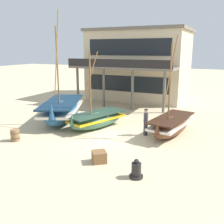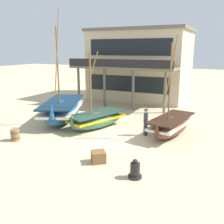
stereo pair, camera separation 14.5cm
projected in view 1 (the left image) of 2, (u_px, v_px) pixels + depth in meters
name	position (u px, v px, depth m)	size (l,w,h in m)	color
ground_plane	(105.00, 138.00, 15.62)	(120.00, 120.00, 0.00)	#CCB78E
fishing_boat_near_left	(97.00, 119.00, 17.48)	(3.00, 4.58, 5.15)	#427056
fishing_boat_centre_large	(62.00, 110.00, 18.99)	(4.44, 6.33, 7.97)	#23517A
fishing_boat_far_right	(171.00, 125.00, 15.95)	(2.27, 4.47, 6.12)	brown
fisherman_by_hull	(146.00, 122.00, 15.90)	(0.26, 0.38, 1.68)	#33333D
capstan_winch	(136.00, 170.00, 10.71)	(0.59, 0.59, 0.84)	black
wooden_barrel	(15.00, 135.00, 15.02)	(0.56, 0.56, 0.70)	olive
cargo_crate	(99.00, 157.00, 12.19)	(0.65, 0.65, 0.54)	brown
harbor_building_main	(139.00, 64.00, 27.76)	(10.35, 9.99, 7.35)	beige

